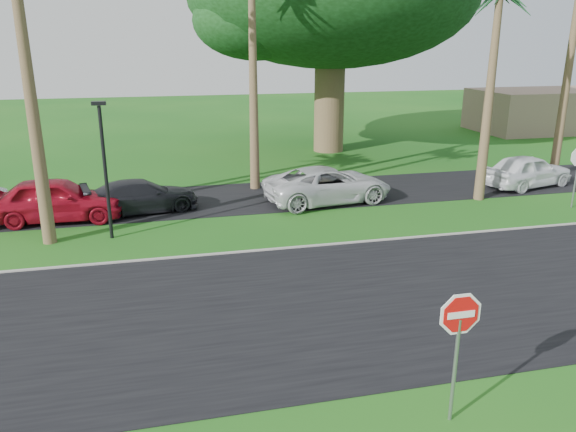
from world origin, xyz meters
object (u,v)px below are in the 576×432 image
(car_minivan, at_px, (328,185))
(car_pickup, at_px, (528,171))
(stop_sign_near, at_px, (459,331))
(car_dark, at_px, (141,197))
(car_red, at_px, (57,200))

(car_minivan, xyz_separation_m, car_pickup, (9.70, 0.32, 0.01))
(stop_sign_near, height_order, car_dark, stop_sign_near)
(stop_sign_near, relative_size, car_minivan, 0.49)
(car_red, xyz_separation_m, car_dark, (3.06, 0.43, -0.19))
(stop_sign_near, distance_m, car_pickup, 18.58)
(car_red, bearing_deg, car_pickup, -87.04)
(car_red, distance_m, car_pickup, 20.32)
(car_pickup, bearing_deg, car_dark, 75.76)
(stop_sign_near, distance_m, car_red, 16.38)
(car_pickup, bearing_deg, stop_sign_near, 126.48)
(car_red, height_order, car_dark, car_red)
(stop_sign_near, xyz_separation_m, car_minivan, (2.06, 14.02, -1.03))
(stop_sign_near, height_order, car_minivan, stop_sign_near)
(car_dark, distance_m, car_minivan, 7.57)
(car_red, bearing_deg, stop_sign_near, -146.64)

